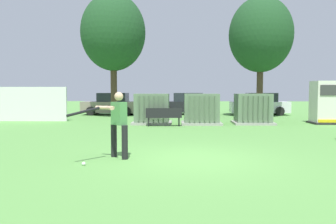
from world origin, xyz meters
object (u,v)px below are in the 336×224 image
at_px(transformer_mid_west, 201,109).
at_px(transformer_mid_east, 253,109).
at_px(park_bench, 164,116).
at_px(generator_enclosure, 326,103).
at_px(parked_car_leftmost, 112,105).
at_px(parked_car_right_of_center, 260,105).
at_px(batter, 117,121).
at_px(parked_car_left_of_center, 187,104).
at_px(sports_ball, 84,164).
at_px(transformer_west, 152,109).

height_order(transformer_mid_west, transformer_mid_east, same).
bearing_deg(park_bench, generator_enclosure, 10.26).
distance_m(parked_car_leftmost, parked_car_right_of_center, 10.98).
bearing_deg(batter, parked_car_left_of_center, 82.17).
relative_size(generator_enclosure, parked_car_leftmost, 0.54).
relative_size(transformer_mid_west, generator_enclosure, 0.91).
relative_size(transformer_mid_east, parked_car_right_of_center, 0.49).
distance_m(parked_car_leftmost, parked_car_left_of_center, 5.64).
distance_m(transformer_mid_west, parked_car_left_of_center, 7.31).
xyz_separation_m(sports_ball, parked_car_leftmost, (-2.75, 16.60, 0.71)).
xyz_separation_m(parked_car_left_of_center, parked_car_right_of_center, (5.36, -0.15, 0.00)).
height_order(transformer_mid_west, generator_enclosure, generator_enclosure).
distance_m(generator_enclosure, parked_car_right_of_center, 6.92).
relative_size(generator_enclosure, park_bench, 1.26).
bearing_deg(batter, park_bench, 83.82).
distance_m(transformer_west, parked_car_right_of_center, 10.25).
xyz_separation_m(transformer_west, transformer_mid_west, (2.62, -0.07, 0.00)).
relative_size(park_bench, parked_car_leftmost, 0.43).
relative_size(batter, sports_ball, 19.33).
height_order(park_bench, parked_car_leftmost, parked_car_leftmost).
relative_size(transformer_mid_east, park_bench, 1.15).
distance_m(transformer_mid_east, parked_car_leftmost, 11.10).
xyz_separation_m(transformer_west, parked_car_left_of_center, (2.06, 7.22, -0.04)).
distance_m(generator_enclosure, park_bench, 8.84).
relative_size(transformer_west, parked_car_left_of_center, 0.48).
distance_m(park_bench, parked_car_leftmost, 8.93).
relative_size(batter, parked_car_leftmost, 0.41).
bearing_deg(batter, parked_car_right_of_center, 64.73).
height_order(parked_car_leftmost, parked_car_right_of_center, same).
bearing_deg(park_bench, transformer_west, 121.02).
bearing_deg(parked_car_left_of_center, transformer_west, -105.92).
height_order(transformer_mid_west, sports_ball, transformer_mid_west).
relative_size(transformer_west, generator_enclosure, 0.91).
relative_size(park_bench, sports_ball, 20.23).
distance_m(transformer_mid_west, generator_enclosure, 6.77).
bearing_deg(parked_car_leftmost, transformer_mid_east, -36.31).
distance_m(transformer_west, park_bench, 1.34).
height_order(sports_ball, parked_car_leftmost, parked_car_leftmost).
bearing_deg(batter, transformer_mid_west, 72.63).
bearing_deg(parked_car_left_of_center, transformer_mid_east, -64.84).
height_order(sports_ball, parked_car_left_of_center, parked_car_left_of_center).
bearing_deg(transformer_west, park_bench, -58.98).
distance_m(transformer_west, transformer_mid_west, 2.62).
height_order(transformer_west, parked_car_right_of_center, same).
bearing_deg(parked_car_right_of_center, batter, -115.27).
xyz_separation_m(generator_enclosure, park_bench, (-8.68, -1.57, -0.60)).
bearing_deg(sports_ball, parked_car_left_of_center, 80.46).
bearing_deg(parked_car_left_of_center, park_bench, -99.38).
bearing_deg(transformer_west, parked_car_right_of_center, 43.65).
bearing_deg(sports_ball, parked_car_leftmost, 99.40).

